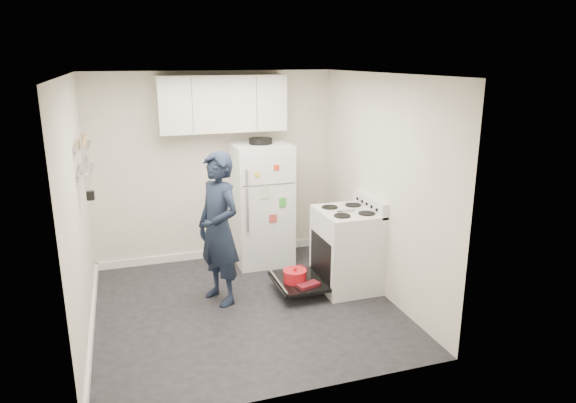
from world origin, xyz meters
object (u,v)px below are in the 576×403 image
object	(u,v)px
open_oven_door	(297,279)
refrigerator	(262,203)
electric_range	(346,250)
person	(219,229)

from	to	relation	value
open_oven_door	refrigerator	distance (m)	1.27
electric_range	refrigerator	distance (m)	1.36
electric_range	refrigerator	world-z (taller)	refrigerator
person	refrigerator	bearing A→B (deg)	117.82
open_oven_door	person	xyz separation A→B (m)	(-0.87, 0.11, 0.67)
person	electric_range	bearing A→B (deg)	61.04
electric_range	open_oven_door	size ratio (longest dim) A/B	1.54
open_oven_door	person	world-z (taller)	person
electric_range	person	size ratio (longest dim) A/B	0.65
open_oven_door	refrigerator	size ratio (longest dim) A/B	0.43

